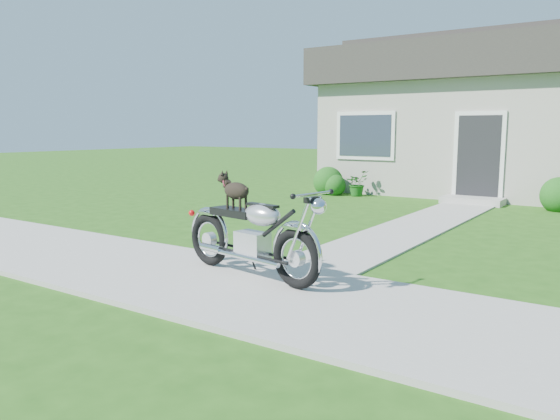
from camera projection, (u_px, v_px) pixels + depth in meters
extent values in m
plane|color=#235114|center=(389.00, 318.00, 5.11)|extent=(80.00, 80.00, 0.00)
cube|color=#9E9B93|center=(389.00, 316.00, 5.10)|extent=(24.00, 2.20, 0.04)
cube|color=#9E9B93|center=(419.00, 225.00, 10.04)|extent=(1.20, 8.00, 0.03)
cube|color=black|center=(478.00, 159.00, 13.15)|extent=(1.00, 0.06, 2.10)
cube|color=#9E9B93|center=(472.00, 201.00, 13.00)|extent=(1.40, 0.70, 0.16)
cube|color=#2D3847|center=(365.00, 136.00, 14.72)|extent=(1.70, 0.05, 1.30)
sphere|color=#1B5215|center=(328.00, 181.00, 14.99)|extent=(0.82, 0.82, 0.82)
sphere|color=#1B5215|center=(560.00, 195.00, 11.83)|extent=(0.81, 0.81, 0.81)
imported|color=#185516|center=(357.00, 183.00, 14.56)|extent=(0.66, 0.72, 0.69)
torus|color=black|center=(297.00, 259.00, 5.88)|extent=(0.68, 0.23, 0.67)
torus|color=black|center=(209.00, 239.00, 6.92)|extent=(0.68, 0.23, 0.67)
cube|color=silver|center=(252.00, 245.00, 6.36)|extent=(0.44, 0.31, 0.30)
ellipsoid|color=silver|center=(262.00, 215.00, 6.19)|extent=(0.55, 0.38, 0.26)
cube|color=black|center=(235.00, 212.00, 6.51)|extent=(0.69, 0.37, 0.09)
cube|color=silver|center=(297.00, 228.00, 5.83)|extent=(0.32, 0.19, 0.03)
cube|color=silver|center=(209.00, 213.00, 6.87)|extent=(0.32, 0.19, 0.03)
cylinder|color=silver|center=(313.00, 194.00, 5.63)|extent=(0.13, 0.60, 0.03)
sphere|color=silver|center=(318.00, 206.00, 5.59)|extent=(0.20, 0.20, 0.17)
cylinder|color=silver|center=(244.00, 257.00, 6.28)|extent=(1.09, 0.25, 0.06)
ellipsoid|color=black|center=(236.00, 191.00, 6.46)|extent=(0.41, 0.25, 0.20)
sphere|color=black|center=(223.00, 178.00, 6.60)|extent=(0.15, 0.15, 0.13)
cylinder|color=black|center=(233.00, 201.00, 6.59)|extent=(0.04, 0.04, 0.16)
cylinder|color=black|center=(227.00, 202.00, 6.52)|extent=(0.04, 0.04, 0.16)
cylinder|color=black|center=(246.00, 203.00, 6.43)|extent=(0.04, 0.04, 0.16)
cylinder|color=black|center=(240.00, 203.00, 6.36)|extent=(0.04, 0.04, 0.16)
torus|color=#A62C41|center=(226.00, 183.00, 6.57)|extent=(0.08, 0.12, 0.10)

